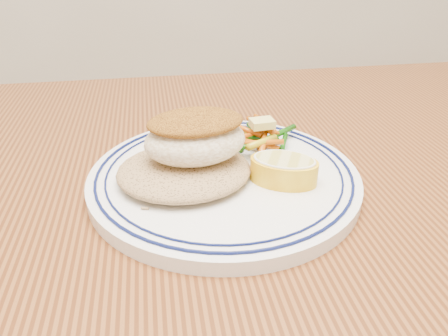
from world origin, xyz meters
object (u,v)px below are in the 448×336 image
rice_pilaf (184,168)px  fish_fillet (195,136)px  vegetable_pile (251,137)px  lemon_wedge (284,169)px  dining_table (231,282)px  plate (224,177)px

rice_pilaf → fish_fillet: 0.04m
vegetable_pile → lemon_wedge: size_ratio=1.29×
lemon_wedge → dining_table: bearing=-162.3°
vegetable_pile → lemon_wedge: 0.09m
fish_fillet → lemon_wedge: 0.09m
dining_table → fish_fillet: fish_fillet is taller
dining_table → vegetable_pile: bearing=67.9°
plate → rice_pilaf: size_ratio=2.08×
rice_pilaf → vegetable_pile: (0.08, 0.06, 0.00)m
dining_table → rice_pilaf: size_ratio=10.89×
dining_table → plate: size_ratio=5.25×
rice_pilaf → vegetable_pile: 0.10m
vegetable_pile → dining_table: bearing=-112.1°
vegetable_pile → fish_fillet: bearing=-140.3°
dining_table → fish_fillet: bearing=123.9°
rice_pilaf → vegetable_pile: same height
dining_table → rice_pilaf: (-0.04, 0.04, 0.12)m
dining_table → lemon_wedge: size_ratio=17.92×
dining_table → fish_fillet: 0.17m
fish_fillet → vegetable_pile: 0.10m
dining_table → lemon_wedge: bearing=17.7°
dining_table → vegetable_pile: size_ratio=13.84×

